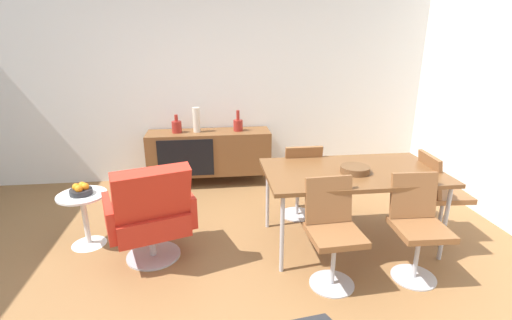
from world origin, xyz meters
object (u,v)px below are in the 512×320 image
vase_ceramic_small (177,126)px  dining_chair_back_left (300,178)px  wooden_bowl_on_table (355,169)px  fruit_bowl (81,190)px  vase_sculptural_dark (196,120)px  side_table_round (85,214)px  sideboard (209,152)px  dining_chair_front_right (417,224)px  dining_table (352,175)px  dining_chair_front_left (333,229)px  lounge_chair_red (151,213)px  dining_chair_far_end (439,193)px  vase_cobalt (238,124)px

vase_ceramic_small → dining_chair_back_left: vase_ceramic_small is taller
wooden_bowl_on_table → fruit_bowl: wooden_bowl_on_table is taller
vase_sculptural_dark → fruit_bowl: vase_sculptural_dark is taller
wooden_bowl_on_table → vase_ceramic_small: bearing=133.9°
side_table_round → fruit_bowl: 0.24m
vase_ceramic_small → fruit_bowl: 1.65m
sideboard → dining_chair_front_right: bearing=-53.8°
vase_ceramic_small → wooden_bowl_on_table: bearing=-46.1°
dining_table → dining_chair_front_left: dining_chair_front_left is taller
wooden_bowl_on_table → lounge_chair_red: lounge_chair_red is taller
wooden_bowl_on_table → sideboard: bearing=126.3°
vase_sculptural_dark → wooden_bowl_on_table: 2.29m
dining_chair_front_right → dining_chair_front_left: (-0.71, -0.00, 0.00)m
sideboard → vase_sculptural_dark: bearing=179.3°
vase_sculptural_dark → dining_chair_far_end: (2.34, -1.70, -0.41)m
dining_table → wooden_bowl_on_table: wooden_bowl_on_table is taller
sideboard → dining_chair_front_right: dining_chair_front_right is taller
vase_sculptural_dark → dining_table: vase_sculptural_dark is taller
wooden_bowl_on_table → dining_table: bearing=87.2°
dining_table → dining_chair_front_right: dining_chair_front_right is taller
vase_sculptural_dark → vase_ceramic_small: bearing=180.0°
wooden_bowl_on_table → side_table_round: 2.53m
side_table_round → lounge_chair_red: bearing=-28.0°
sideboard → dining_chair_back_left: 1.49m
dining_chair_back_left → dining_chair_front_left: bearing=-90.2°
vase_cobalt → vase_sculptural_dark: 0.55m
dining_table → fruit_bowl: size_ratio=8.00×
dining_table → dining_chair_back_left: 0.70m
vase_ceramic_small → wooden_bowl_on_table: vase_ceramic_small is taller
dining_chair_front_left → dining_chair_far_end: same height
vase_cobalt → lounge_chair_red: bearing=-116.5°
dining_chair_front_right → fruit_bowl: size_ratio=4.28×
dining_chair_back_left → fruit_bowl: dining_chair_back_left is taller
dining_table → lounge_chair_red: 1.83m
sideboard → dining_chair_front_left: (0.95, -2.26, 0.03)m
dining_chair_front_left → side_table_round: dining_chair_front_left is taller
sideboard → dining_chair_front_left: 2.46m
dining_table → fruit_bowl: dining_table is taller
vase_ceramic_small → lounge_chair_red: size_ratio=0.25×
wooden_bowl_on_table → dining_chair_front_right: 0.68m
lounge_chair_red → dining_chair_front_right: bearing=-12.2°
dining_chair_back_left → dining_table: bearing=-58.0°
dining_table → dining_chair_front_left: (-0.35, -0.56, -0.23)m
wooden_bowl_on_table → dining_chair_front_left: bearing=-125.2°
dining_chair_front_right → fruit_bowl: 2.95m
wooden_bowl_on_table → side_table_round: bearing=172.4°
vase_sculptural_dark → dining_chair_front_right: bearing=-51.4°
vase_sculptural_dark → dining_chair_back_left: size_ratio=0.38×
vase_sculptural_dark → dining_table: size_ratio=0.20×
vase_sculptural_dark → dining_chair_front_left: size_ratio=0.38×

